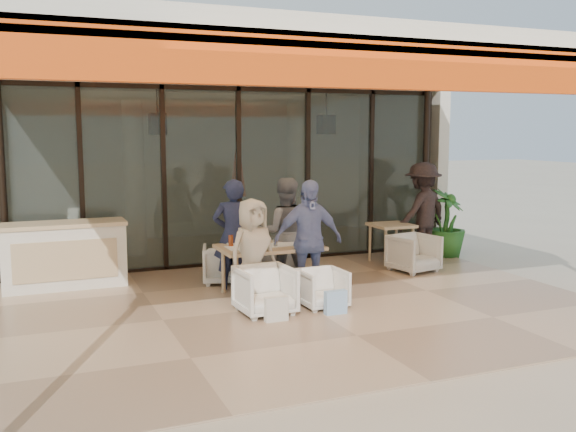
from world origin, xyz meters
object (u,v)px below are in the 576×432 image
object	(u,v)px
diner_cream	(253,252)
side_table	(391,230)
chair_far_right	(273,258)
chair_near_left	(265,288)
chair_far_left	(224,262)
diner_grey	(285,232)
dining_table	(269,249)
diner_navy	(233,235)
side_chair	(414,252)
potted_palm	(447,223)
host_counter	(64,255)
diner_periwinkle	(308,240)
chair_near_right	(323,287)
standing_woman	(422,211)

from	to	relation	value
diner_cream	side_table	world-z (taller)	diner_cream
chair_far_right	chair_near_left	bearing A→B (deg)	73.86
chair_far_left	diner_grey	world-z (taller)	diner_grey
diner_grey	diner_cream	bearing A→B (deg)	64.25
dining_table	diner_navy	world-z (taller)	diner_navy
chair_far_right	diner_navy	xyz separation A→B (m)	(-0.84, -0.50, 0.51)
chair_far_left	side_chair	xyz separation A→B (m)	(3.25, -0.46, 0.02)
potted_palm	diner_navy	bearing A→B (deg)	-168.12
host_counter	side_table	xyz separation A→B (m)	(5.63, -0.30, 0.11)
host_counter	diner_navy	world-z (taller)	diner_navy
diner_grey	diner_periwinkle	xyz separation A→B (m)	(0.00, -0.90, 0.02)
chair_far_left	dining_table	bearing A→B (deg)	129.80
diner_grey	diner_cream	xyz separation A→B (m)	(-0.84, -0.90, -0.10)
chair_near_right	diner_cream	xyz separation A→B (m)	(-0.84, 0.50, 0.45)
host_counter	diner_cream	world-z (taller)	diner_cream
chair_far_right	chair_near_right	bearing A→B (deg)	97.71
host_counter	dining_table	distance (m)	3.19
dining_table	chair_near_right	xyz separation A→B (m)	(0.43, -0.96, -0.38)
host_counter	chair_far_right	bearing A→B (deg)	-10.37
chair_far_right	side_chair	size ratio (longest dim) A/B	0.95
dining_table	chair_near_left	xyz separation A→B (m)	(-0.41, -0.96, -0.33)
chair_near_left	diner_cream	world-z (taller)	diner_cream
diner_cream	side_table	xyz separation A→B (m)	(3.25, 1.69, -0.11)
side_table	diner_cream	bearing A→B (deg)	-152.56
diner_cream	potted_palm	distance (m)	4.96
chair_far_left	diner_periwinkle	world-z (taller)	diner_periwinkle
side_chair	chair_far_right	bearing A→B (deg)	157.56
diner_navy	standing_woman	xyz separation A→B (m)	(4.05, 0.98, 0.07)
chair_near_left	side_table	xyz separation A→B (m)	(3.25, 2.19, 0.28)
chair_far_left	diner_grey	bearing A→B (deg)	165.34
chair_near_left	dining_table	bearing A→B (deg)	63.17
diner_grey	potted_palm	world-z (taller)	diner_grey
chair_far_right	side_table	distance (m)	2.45
host_counter	chair_near_right	xyz separation A→B (m)	(3.21, -2.49, -0.23)
diner_cream	side_chair	size ratio (longest dim) A/B	2.08
chair_near_left	side_table	distance (m)	3.93
diner_grey	chair_far_left	bearing A→B (deg)	-13.49
chair_near_left	chair_far_left	bearing A→B (deg)	86.60
diner_navy	potted_palm	world-z (taller)	diner_navy
chair_far_left	diner_navy	distance (m)	0.72
dining_table	chair_near_right	size ratio (longest dim) A/B	2.49
side_table	side_chair	distance (m)	0.80
host_counter	chair_far_left	size ratio (longest dim) A/B	2.70
diner_cream	standing_woman	distance (m)	4.47
diner_navy	side_chair	distance (m)	3.29
diner_grey	diner_cream	size ratio (longest dim) A/B	1.14
standing_woman	potted_palm	world-z (taller)	standing_woman
side_table	standing_woman	size ratio (longest dim) A/B	0.40
host_counter	side_chair	bearing A→B (deg)	-10.57
host_counter	chair_near_right	bearing A→B (deg)	-37.74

